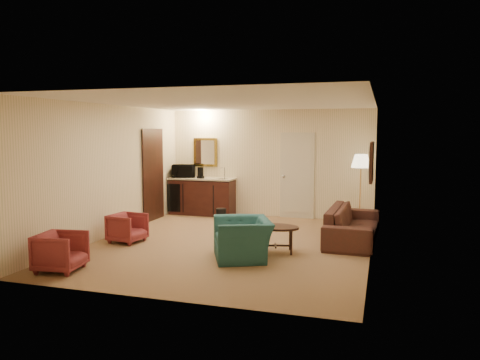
{
  "coord_description": "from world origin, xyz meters",
  "views": [
    {
      "loc": [
        2.66,
        -8.08,
        2.09
      ],
      "look_at": [
        0.02,
        0.5,
        1.14
      ],
      "focal_mm": 35.0,
      "sensor_mm": 36.0,
      "label": 1
    }
  ],
  "objects_px": {
    "wetbar_cabinet": "(202,196)",
    "waste_bin": "(221,215)",
    "floor_lamp": "(360,190)",
    "coffee_maker": "(201,173)",
    "microwave": "(184,170)",
    "rose_chair_far": "(61,250)",
    "rose_chair_near": "(127,226)",
    "sofa": "(353,218)",
    "coffee_table": "(275,239)",
    "teal_armchair": "(243,232)"
  },
  "relations": [
    {
      "from": "microwave",
      "to": "waste_bin",
      "type": "bearing_deg",
      "value": -49.38
    },
    {
      "from": "microwave",
      "to": "teal_armchair",
      "type": "bearing_deg",
      "value": -73.16
    },
    {
      "from": "floor_lamp",
      "to": "coffee_maker",
      "type": "bearing_deg",
      "value": 176.68
    },
    {
      "from": "rose_chair_near",
      "to": "floor_lamp",
      "type": "height_order",
      "value": "floor_lamp"
    },
    {
      "from": "sofa",
      "to": "floor_lamp",
      "type": "bearing_deg",
      "value": 0.14
    },
    {
      "from": "wetbar_cabinet",
      "to": "waste_bin",
      "type": "distance_m",
      "value": 1.09
    },
    {
      "from": "rose_chair_far",
      "to": "floor_lamp",
      "type": "height_order",
      "value": "floor_lamp"
    },
    {
      "from": "wetbar_cabinet",
      "to": "floor_lamp",
      "type": "height_order",
      "value": "floor_lamp"
    },
    {
      "from": "floor_lamp",
      "to": "coffee_maker",
      "type": "relative_size",
      "value": 5.81
    },
    {
      "from": "waste_bin",
      "to": "teal_armchair",
      "type": "bearing_deg",
      "value": -64.28
    },
    {
      "from": "teal_armchair",
      "to": "rose_chair_far",
      "type": "xyz_separation_m",
      "value": [
        -2.4,
        -1.45,
        -0.12
      ]
    },
    {
      "from": "rose_chair_far",
      "to": "microwave",
      "type": "height_order",
      "value": "microwave"
    },
    {
      "from": "coffee_table",
      "to": "floor_lamp",
      "type": "xyz_separation_m",
      "value": [
        1.27,
        2.76,
        0.56
      ]
    },
    {
      "from": "wetbar_cabinet",
      "to": "sofa",
      "type": "height_order",
      "value": "wetbar_cabinet"
    },
    {
      "from": "sofa",
      "to": "coffee_maker",
      "type": "xyz_separation_m",
      "value": [
        -3.8,
        1.73,
        0.62
      ]
    },
    {
      "from": "wetbar_cabinet",
      "to": "microwave",
      "type": "bearing_deg",
      "value": 179.37
    },
    {
      "from": "coffee_maker",
      "to": "floor_lamp",
      "type": "bearing_deg",
      "value": -2.8
    },
    {
      "from": "sofa",
      "to": "rose_chair_near",
      "type": "height_order",
      "value": "sofa"
    },
    {
      "from": "coffee_maker",
      "to": "microwave",
      "type": "bearing_deg",
      "value": 168.95
    },
    {
      "from": "rose_chair_far",
      "to": "coffee_table",
      "type": "distance_m",
      "value": 3.46
    },
    {
      "from": "wetbar_cabinet",
      "to": "waste_bin",
      "type": "relative_size",
      "value": 5.47
    },
    {
      "from": "teal_armchair",
      "to": "microwave",
      "type": "bearing_deg",
      "value": -168.21
    },
    {
      "from": "rose_chair_near",
      "to": "rose_chair_far",
      "type": "height_order",
      "value": "rose_chair_far"
    },
    {
      "from": "rose_chair_far",
      "to": "waste_bin",
      "type": "relative_size",
      "value": 2.15
    },
    {
      "from": "wetbar_cabinet",
      "to": "waste_bin",
      "type": "height_order",
      "value": "wetbar_cabinet"
    },
    {
      "from": "rose_chair_near",
      "to": "waste_bin",
      "type": "distance_m",
      "value": 2.65
    },
    {
      "from": "microwave",
      "to": "coffee_maker",
      "type": "distance_m",
      "value": 0.51
    },
    {
      "from": "waste_bin",
      "to": "microwave",
      "type": "relative_size",
      "value": 0.52
    },
    {
      "from": "coffee_table",
      "to": "microwave",
      "type": "relative_size",
      "value": 1.4
    },
    {
      "from": "rose_chair_near",
      "to": "waste_bin",
      "type": "xyz_separation_m",
      "value": [
        1.0,
        2.45,
        -0.15
      ]
    },
    {
      "from": "coffee_maker",
      "to": "sofa",
      "type": "bearing_deg",
      "value": -23.93
    },
    {
      "from": "coffee_table",
      "to": "waste_bin",
      "type": "bearing_deg",
      "value": 127.68
    },
    {
      "from": "rose_chair_near",
      "to": "coffee_table",
      "type": "xyz_separation_m",
      "value": [
        2.83,
        0.08,
        -0.07
      ]
    },
    {
      "from": "rose_chair_near",
      "to": "coffee_maker",
      "type": "bearing_deg",
      "value": 2.37
    },
    {
      "from": "floor_lamp",
      "to": "waste_bin",
      "type": "height_order",
      "value": "floor_lamp"
    },
    {
      "from": "waste_bin",
      "to": "coffee_maker",
      "type": "height_order",
      "value": "coffee_maker"
    },
    {
      "from": "rose_chair_far",
      "to": "coffee_table",
      "type": "height_order",
      "value": "rose_chair_far"
    },
    {
      "from": "coffee_table",
      "to": "coffee_maker",
      "type": "bearing_deg",
      "value": 130.82
    },
    {
      "from": "teal_armchair",
      "to": "wetbar_cabinet",
      "type": "bearing_deg",
      "value": -173.67
    },
    {
      "from": "teal_armchair",
      "to": "sofa",
      "type": "bearing_deg",
      "value": 113.05
    },
    {
      "from": "wetbar_cabinet",
      "to": "teal_armchair",
      "type": "xyz_separation_m",
      "value": [
        2.15,
        -3.62,
        -0.02
      ]
    },
    {
      "from": "waste_bin",
      "to": "coffee_table",
      "type": "bearing_deg",
      "value": -52.32
    },
    {
      "from": "wetbar_cabinet",
      "to": "microwave",
      "type": "height_order",
      "value": "microwave"
    },
    {
      "from": "waste_bin",
      "to": "microwave",
      "type": "xyz_separation_m",
      "value": [
        -1.25,
        0.73,
        0.96
      ]
    },
    {
      "from": "sofa",
      "to": "waste_bin",
      "type": "bearing_deg",
      "value": 72.11
    },
    {
      "from": "rose_chair_far",
      "to": "floor_lamp",
      "type": "relative_size",
      "value": 0.41
    },
    {
      "from": "floor_lamp",
      "to": "microwave",
      "type": "height_order",
      "value": "floor_lamp"
    },
    {
      "from": "sofa",
      "to": "floor_lamp",
      "type": "height_order",
      "value": "floor_lamp"
    },
    {
      "from": "waste_bin",
      "to": "coffee_maker",
      "type": "relative_size",
      "value": 1.1
    },
    {
      "from": "floor_lamp",
      "to": "waste_bin",
      "type": "relative_size",
      "value": 5.3
    }
  ]
}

